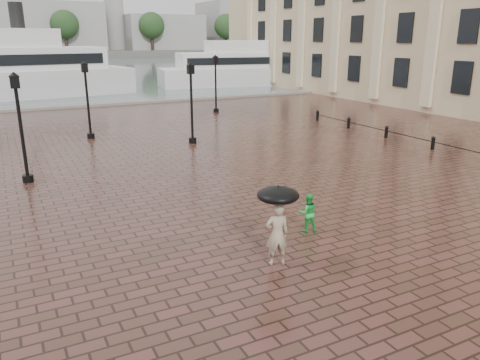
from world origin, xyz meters
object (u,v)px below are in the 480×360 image
object	(u,v)px
child_pedestrian	(308,213)
ferry_far	(250,67)
street_lamps	(96,100)
adult_pedestrian	(277,234)

from	to	relation	value
child_pedestrian	ferry_far	xyz separation A→B (m)	(21.02, 42.80, 1.65)
street_lamps	ferry_far	distance (m)	35.09
street_lamps	adult_pedestrian	world-z (taller)	street_lamps
child_pedestrian	ferry_far	bearing A→B (deg)	-96.38
street_lamps	ferry_far	size ratio (longest dim) A/B	0.91
adult_pedestrian	child_pedestrian	distance (m)	2.52
street_lamps	ferry_far	world-z (taller)	ferry_far
street_lamps	child_pedestrian	distance (m)	17.63
ferry_far	street_lamps	bearing A→B (deg)	-124.82
adult_pedestrian	ferry_far	world-z (taller)	ferry_far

